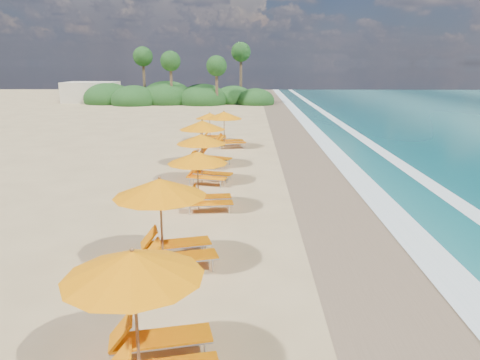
# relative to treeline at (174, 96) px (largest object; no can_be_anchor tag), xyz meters

# --- Properties ---
(ground) EXTENTS (160.00, 160.00, 0.00)m
(ground) POSITION_rel_treeline_xyz_m (9.94, -45.51, -1.00)
(ground) COLOR tan
(ground) RESTS_ON ground
(wet_sand) EXTENTS (4.00, 160.00, 0.01)m
(wet_sand) POSITION_rel_treeline_xyz_m (13.94, -45.51, -0.99)
(wet_sand) COLOR #80694C
(wet_sand) RESTS_ON ground
(surf_foam) EXTENTS (4.00, 160.00, 0.01)m
(surf_foam) POSITION_rel_treeline_xyz_m (16.64, -45.51, -0.97)
(surf_foam) COLOR white
(surf_foam) RESTS_ON ground
(station_2) EXTENTS (2.96, 2.85, 2.41)m
(station_2) POSITION_rel_treeline_xyz_m (8.57, -54.55, 0.35)
(station_2) COLOR olive
(station_2) RESTS_ON ground
(station_3) EXTENTS (3.11, 3.02, 2.49)m
(station_3) POSITION_rel_treeline_xyz_m (8.15, -50.07, 0.40)
(station_3) COLOR olive
(station_3) RESTS_ON ground
(station_4) EXTENTS (2.63, 2.48, 2.25)m
(station_4) POSITION_rel_treeline_xyz_m (8.55, -45.23, 0.27)
(station_4) COLOR olive
(station_4) RESTS_ON ground
(station_5) EXTENTS (2.86, 2.77, 2.30)m
(station_5) POSITION_rel_treeline_xyz_m (8.27, -41.35, 0.29)
(station_5) COLOR olive
(station_5) RESTS_ON ground
(station_6) EXTENTS (3.26, 3.25, 2.47)m
(station_6) POSITION_rel_treeline_xyz_m (7.94, -37.84, 0.39)
(station_6) COLOR olive
(station_6) RESTS_ON ground
(station_7) EXTENTS (2.88, 2.76, 2.39)m
(station_7) POSITION_rel_treeline_xyz_m (8.78, -32.35, 0.34)
(station_7) COLOR olive
(station_7) RESTS_ON ground
(station_8) EXTENTS (2.26, 2.11, 2.03)m
(station_8) POSITION_rel_treeline_xyz_m (7.62, -29.93, 0.14)
(station_8) COLOR olive
(station_8) RESTS_ON ground
(treeline) EXTENTS (25.80, 8.80, 9.74)m
(treeline) POSITION_rel_treeline_xyz_m (0.00, 0.00, 0.00)
(treeline) COLOR #163D14
(treeline) RESTS_ON ground
(beach_building) EXTENTS (7.00, 5.00, 2.80)m
(beach_building) POSITION_rel_treeline_xyz_m (-12.06, 2.49, 0.40)
(beach_building) COLOR beige
(beach_building) RESTS_ON ground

